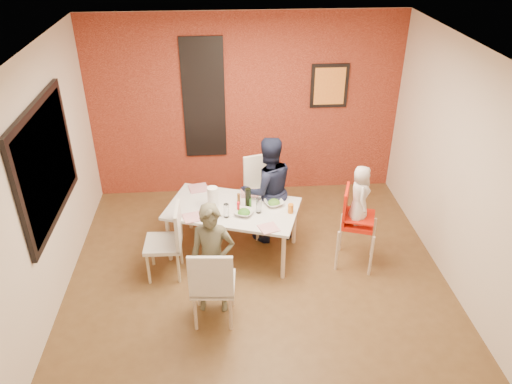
{
  "coord_description": "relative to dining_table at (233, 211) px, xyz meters",
  "views": [
    {
      "loc": [
        -0.37,
        -4.62,
        3.91
      ],
      "look_at": [
        0.0,
        0.3,
        1.05
      ],
      "focal_mm": 35.0,
      "sensor_mm": 36.0,
      "label": 1
    }
  ],
  "objects": [
    {
      "name": "child_near",
      "position": [
        -0.25,
        -1.02,
        0.05
      ],
      "size": [
        0.51,
        0.36,
        1.31
      ],
      "primitive_type": "imported",
      "rotation": [
        0.0,
        0.0,
        -0.09
      ],
      "color": "#514F3A",
      "rests_on": "ground"
    },
    {
      "name": "salad_bowl_a",
      "position": [
        0.13,
        -0.17,
        0.09
      ],
      "size": [
        0.28,
        0.28,
        0.05
      ],
      "primitive_type": "imported",
      "rotation": [
        0.0,
        0.0,
        -0.36
      ],
      "color": "silver",
      "rests_on": "dining_table"
    },
    {
      "name": "glassblock_strip",
      "position": [
        -0.33,
        1.6,
        0.9
      ],
      "size": [
        0.55,
        0.03,
        1.7
      ],
      "primitive_type": "cube",
      "color": "silver",
      "rests_on": "wall_back"
    },
    {
      "name": "wall_right",
      "position": [
        2.52,
        -0.61,
        0.75
      ],
      "size": [
        0.02,
        4.5,
        2.7
      ],
      "primitive_type": "cube",
      "color": "beige",
      "rests_on": "ground"
    },
    {
      "name": "chair_left",
      "position": [
        -0.75,
        -0.39,
        -0.08
      ],
      "size": [
        0.44,
        0.44,
        0.93
      ],
      "rotation": [
        0.0,
        0.0,
        4.69
      ],
      "color": "silver",
      "rests_on": "ground"
    },
    {
      "name": "salad_bowl_b",
      "position": [
        0.52,
        0.02,
        0.09
      ],
      "size": [
        0.29,
        0.29,
        0.06
      ],
      "primitive_type": "imported",
      "rotation": [
        0.0,
        0.0,
        0.32
      ],
      "color": "white",
      "rests_on": "dining_table"
    },
    {
      "name": "toddler",
      "position": [
        1.48,
        -0.35,
        0.38
      ],
      "size": [
        0.27,
        0.38,
        0.73
      ],
      "primitive_type": "imported",
      "rotation": [
        0.0,
        0.0,
        1.47
      ],
      "color": "beige",
      "rests_on": "high_chair"
    },
    {
      "name": "ceiling",
      "position": [
        0.27,
        -0.61,
        2.1
      ],
      "size": [
        4.5,
        4.5,
        0.02
      ],
      "primitive_type": "cube",
      "color": "white",
      "rests_on": "wall_back"
    },
    {
      "name": "plate_near_right",
      "position": [
        0.4,
        -0.49,
        0.06
      ],
      "size": [
        0.26,
        0.26,
        0.01
      ],
      "primitive_type": "cube",
      "rotation": [
        0.0,
        0.0,
        0.33
      ],
      "color": "white",
      "rests_on": "dining_table"
    },
    {
      "name": "art_print_frame",
      "position": [
        1.47,
        1.6,
        1.05
      ],
      "size": [
        0.54,
        0.03,
        0.64
      ],
      "primitive_type": "cube",
      "color": "black",
      "rests_on": "wall_back"
    },
    {
      "name": "wall_back",
      "position": [
        0.27,
        1.64,
        0.75
      ],
      "size": [
        4.5,
        0.02,
        2.7
      ],
      "primitive_type": "cube",
      "color": "beige",
      "rests_on": "ground"
    },
    {
      "name": "picture_window_pane",
      "position": [
        -1.94,
        -0.41,
        0.95
      ],
      "size": [
        0.02,
        1.55,
        1.15
      ],
      "primitive_type": "cube",
      "color": "black",
      "rests_on": "wall_left"
    },
    {
      "name": "ground",
      "position": [
        0.27,
        -0.61,
        -0.6
      ],
      "size": [
        4.5,
        4.5,
        0.0
      ],
      "primitive_type": "plane",
      "color": "brown",
      "rests_on": "ground"
    },
    {
      "name": "paper_towel_roll",
      "position": [
        -0.24,
        -0.0,
        0.2
      ],
      "size": [
        0.13,
        0.13,
        0.29
      ],
      "primitive_type": "cylinder",
      "color": "white",
      "rests_on": "dining_table"
    },
    {
      "name": "plate_far_left",
      "position": [
        -0.43,
        0.51,
        0.07
      ],
      "size": [
        0.28,
        0.28,
        0.01
      ],
      "primitive_type": "cube",
      "rotation": [
        0.0,
        0.0,
        0.22
      ],
      "color": "silver",
      "rests_on": "dining_table"
    },
    {
      "name": "wine_bottle",
      "position": [
        0.19,
        -0.03,
        0.2
      ],
      "size": [
        0.07,
        0.07,
        0.27
      ],
      "primitive_type": "cylinder",
      "color": "black",
      "rests_on": "dining_table"
    },
    {
      "name": "condiment_green",
      "position": [
        0.21,
        -0.04,
        0.13
      ],
      "size": [
        0.04,
        0.04,
        0.15
      ],
      "primitive_type": "cylinder",
      "color": "#2D6B23",
      "rests_on": "dining_table"
    },
    {
      "name": "art_print_canvas",
      "position": [
        1.47,
        1.58,
        1.05
      ],
      "size": [
        0.44,
        0.01,
        0.54
      ],
      "primitive_type": "cube",
      "color": "#F7A036",
      "rests_on": "wall_back"
    },
    {
      "name": "wall_front",
      "position": [
        0.27,
        -2.86,
        0.75
      ],
      "size": [
        4.5,
        0.02,
        2.7
      ],
      "primitive_type": "cube",
      "color": "beige",
      "rests_on": "ground"
    },
    {
      "name": "plate_near_left",
      "position": [
        -0.48,
        -0.2,
        0.06
      ],
      "size": [
        0.27,
        0.27,
        0.01
      ],
      "primitive_type": "cube",
      "rotation": [
        0.0,
        0.0,
        0.28
      ],
      "color": "silver",
      "rests_on": "dining_table"
    },
    {
      "name": "wine_glass_b",
      "position": [
        0.31,
        -0.14,
        0.16
      ],
      "size": [
        0.07,
        0.07,
        0.2
      ],
      "primitive_type": "cylinder",
      "color": "silver",
      "rests_on": "dining_table"
    },
    {
      "name": "wall_left",
      "position": [
        -1.98,
        -0.61,
        0.75
      ],
      "size": [
        0.02,
        4.5,
        2.7
      ],
      "primitive_type": "cube",
      "color": "beige",
      "rests_on": "ground"
    },
    {
      "name": "wine_glass_a",
      "position": [
        -0.08,
        -0.21,
        0.15
      ],
      "size": [
        0.06,
        0.06,
        0.18
      ],
      "primitive_type": "cylinder",
      "color": "white",
      "rests_on": "dining_table"
    },
    {
      "name": "condiment_brown",
      "position": [
        0.08,
        0.06,
        0.14
      ],
      "size": [
        0.04,
        0.04,
        0.15
      ],
      "primitive_type": "cylinder",
      "color": "brown",
      "rests_on": "dining_table"
    },
    {
      "name": "sippy_cup",
      "position": [
        0.7,
        -0.17,
        0.12
      ],
      "size": [
        0.07,
        0.07,
        0.12
      ],
      "primitive_type": "cylinder",
      "color": "orange",
      "rests_on": "dining_table"
    },
    {
      "name": "chair_far",
      "position": [
        0.44,
        0.54,
        -0.02
      ],
      "size": [
        0.6,
        0.6,
        1.05
      ],
      "rotation": [
        0.0,
        0.0,
        0.27
      ],
      "color": "silver",
      "rests_on": "ground"
    },
    {
      "name": "plate_far_mid",
      "position": [
        0.23,
        0.32,
        0.06
      ],
      "size": [
        0.22,
        0.22,
        0.01
      ],
      "primitive_type": "cube",
      "rotation": [
        0.0,
        0.0,
        0.0
      ],
      "color": "silver",
      "rests_on": "dining_table"
    },
    {
      "name": "child_far",
      "position": [
        0.47,
        0.29,
        0.12
      ],
      "size": [
        0.81,
        0.7,
        1.45
      ],
      "primitive_type": "imported",
      "rotation": [
        0.0,
        0.0,
        3.38
      ],
      "color": "black",
      "rests_on": "ground"
    },
    {
      "name": "brick_accent_wall",
      "position": [
        0.27,
        1.62,
        0.75
      ],
      "size": [
        4.5,
        0.02,
        2.7
      ],
      "primitive_type": "cube",
      "color": "maroon",
      "rests_on": "ground"
    },
    {
      "name": "condiment_red",
      "position": [
        0.07,
        -0.11,
        0.13
      ],
      "size": [
        0.04,
        0.04,
        0.14
      ],
      "primitive_type": "cylinder",
      "color": "red",
      "rests_on": "dining_table"
    },
    {
      "name": "picture_window_frame",
      "position": [
        -1.95,
        -0.41,
        0.95
      ],
      "size": [
        0.05,
        1.7,
        1.3
      ],
      "primitive_type": "cube",
      "color": "black",
      "rests_on": "wall_left"
    },
    {
      "name": "high_chair",
      "position": [
        1.45,
        -0.34,
        0.02
      ],
      "size": [
        0.55,
        0.55,
        1.04
      ],
      "rotation": [
        0.0,
        0.0,
        1.24
      ],
      "color": "red",
      "rests_on": "ground"
    },
    {
      "name": "dining_table",
      "position": [
        0.0,
        0.0,
        0.0
      ],
      "size": [
        1.78,
        1.33,
        0.66
      ],
      "rotation": [
        0.0,
        0.0,
        -0.32
      ],
      "color": "silver",
      "rests_on": "ground"
    },
    {
      "name": "glassblock_surround",
      "position": [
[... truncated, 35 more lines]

